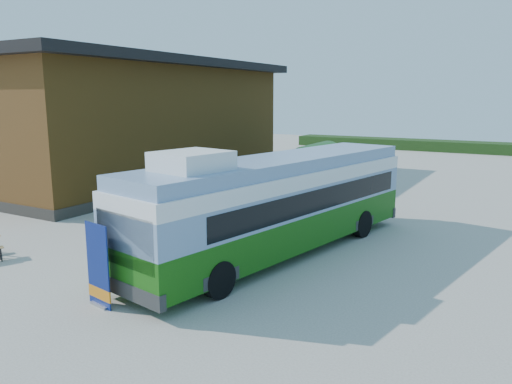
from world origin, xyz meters
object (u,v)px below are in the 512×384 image
Objects in this scene: banner at (98,273)px; slurry_tanker at (317,160)px; bus at (278,201)px; person_a at (194,175)px; person_b at (324,177)px.

slurry_tanker reaches higher than banner.
bus is 1.95× the size of slurry_tanker.
person_a is (-7.54, 14.09, 0.02)m from banner.
bus reaches higher than slurry_tanker.
person_b is (-0.79, 16.98, 0.04)m from banner.
bus reaches higher than person_b.
bus is 15.06m from slurry_tanker.
banner is 0.34× the size of slurry_tanker.
slurry_tanker reaches higher than person_b.
bus is 6.51m from banner.
person_b is at bearing -31.44° from person_a.
bus is at bearing 83.26° from banner.
person_a is 0.28× the size of slurry_tanker.
bus is 6.99× the size of person_a.
slurry_tanker is at bearing 108.34° from banner.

